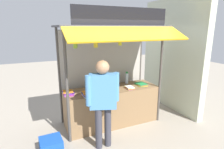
# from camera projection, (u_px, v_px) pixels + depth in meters

# --- Properties ---
(ground_plane) EXTENTS (20.00, 20.00, 0.00)m
(ground_plane) POSITION_uv_depth(u_px,v_px,m) (112.00, 122.00, 4.72)
(ground_plane) COLOR #9E9384
(stall_counter) EXTENTS (2.28, 0.74, 0.91)m
(stall_counter) POSITION_uv_depth(u_px,v_px,m) (112.00, 106.00, 4.61)
(stall_counter) COLOR olive
(stall_counter) RESTS_ON ground
(stall_structure) EXTENTS (2.48, 1.65, 2.74)m
(stall_structure) POSITION_uv_depth(u_px,v_px,m) (109.00, 56.00, 4.45)
(stall_structure) COLOR #4C4742
(stall_structure) RESTS_ON ground
(water_bottle_rear_center) EXTENTS (0.09, 0.09, 0.31)m
(water_bottle_rear_center) POSITION_uv_depth(u_px,v_px,m) (98.00, 82.00, 4.54)
(water_bottle_rear_center) COLOR silver
(water_bottle_rear_center) RESTS_ON stall_counter
(water_bottle_front_right) EXTENTS (0.06, 0.06, 0.23)m
(water_bottle_front_right) POSITION_uv_depth(u_px,v_px,m) (110.00, 83.00, 4.53)
(water_bottle_front_right) COLOR silver
(water_bottle_front_right) RESTS_ON stall_counter
(water_bottle_center) EXTENTS (0.09, 0.09, 0.31)m
(water_bottle_center) POSITION_uv_depth(u_px,v_px,m) (127.00, 78.00, 4.90)
(water_bottle_center) COLOR silver
(water_bottle_center) RESTS_ON stall_counter
(magazine_stack_left) EXTENTS (0.27, 0.30, 0.09)m
(magazine_stack_left) POSITION_uv_depth(u_px,v_px,m) (89.00, 94.00, 3.97)
(magazine_stack_left) COLOR green
(magazine_stack_left) RESTS_ON stall_counter
(magazine_stack_front_left) EXTENTS (0.24, 0.28, 0.08)m
(magazine_stack_front_left) POSITION_uv_depth(u_px,v_px,m) (68.00, 93.00, 4.08)
(magazine_stack_front_left) COLOR purple
(magazine_stack_front_left) RESTS_ON stall_counter
(magazine_stack_back_right) EXTENTS (0.27, 0.32, 0.04)m
(magazine_stack_back_right) POSITION_uv_depth(u_px,v_px,m) (141.00, 84.00, 4.77)
(magazine_stack_back_right) COLOR yellow
(magazine_stack_back_right) RESTS_ON stall_counter
(magazine_stack_far_right) EXTENTS (0.19, 0.25, 0.05)m
(magazine_stack_far_right) POSITION_uv_depth(u_px,v_px,m) (130.00, 88.00, 4.49)
(magazine_stack_far_right) COLOR purple
(magazine_stack_far_right) RESTS_ON stall_counter
(banana_bunch_inner_right) EXTENTS (0.10, 0.10, 0.30)m
(banana_bunch_inner_right) POSITION_uv_depth(u_px,v_px,m) (96.00, 44.00, 3.59)
(banana_bunch_inner_right) COLOR #332D23
(banana_bunch_rightmost) EXTENTS (0.10, 0.10, 0.28)m
(banana_bunch_rightmost) POSITION_uv_depth(u_px,v_px,m) (120.00, 42.00, 3.79)
(banana_bunch_rightmost) COLOR #332D23
(banana_bunch_inner_left) EXTENTS (0.09, 0.09, 0.30)m
(banana_bunch_inner_left) POSITION_uv_depth(u_px,v_px,m) (75.00, 45.00, 3.43)
(banana_bunch_inner_left) COLOR #332D23
(vendor_person) EXTENTS (0.67, 0.37, 1.77)m
(vendor_person) POSITION_uv_depth(u_px,v_px,m) (103.00, 97.00, 3.52)
(vendor_person) COLOR #383842
(vendor_person) RESTS_ON ground
(plastic_crate) EXTENTS (0.42, 0.42, 0.28)m
(plastic_crate) POSITION_uv_depth(u_px,v_px,m) (51.00, 146.00, 3.56)
(plastic_crate) COLOR #194CB2
(plastic_crate) RESTS_ON ground
(neighbour_wall) EXTENTS (0.20, 2.40, 3.15)m
(neighbour_wall) POSITION_uv_depth(u_px,v_px,m) (172.00, 55.00, 5.43)
(neighbour_wall) COLOR beige
(neighbour_wall) RESTS_ON ground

